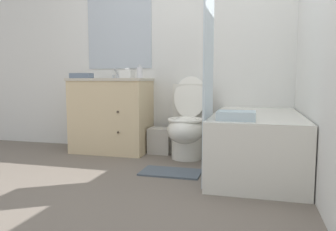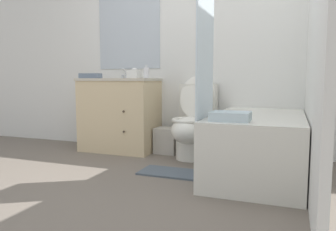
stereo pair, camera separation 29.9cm
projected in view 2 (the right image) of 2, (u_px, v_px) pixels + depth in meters
name	position (u px, v px, depth m)	size (l,w,h in m)	color
ground_plane	(125.00, 195.00, 2.39)	(14.00, 14.00, 0.00)	#6B6056
wall_back	(191.00, 44.00, 3.79)	(8.00, 0.06, 2.50)	silver
wall_right	(315.00, 27.00, 2.56)	(0.05, 2.62, 2.50)	silver
vanity_cabinet	(120.00, 114.00, 3.89)	(0.88, 0.55, 0.86)	beige
sink_faucet	(126.00, 76.00, 4.00)	(0.14, 0.12, 0.12)	silver
toilet	(192.00, 125.00, 3.49)	(0.41, 0.68, 0.88)	silver
bathtub	(258.00, 144.00, 2.90)	(0.76, 1.44, 0.53)	silver
shower_curtain	(205.00, 58.00, 2.61)	(0.02, 0.51, 2.01)	silver
wastebasket	(166.00, 141.00, 3.76)	(0.25, 0.21, 0.29)	#B7B2A8
tissue_box	(134.00, 74.00, 3.72)	(0.13, 0.14, 0.12)	white
soap_dispenser	(146.00, 72.00, 3.66)	(0.06, 0.06, 0.15)	silver
hand_towel_folded	(90.00, 76.00, 3.78)	(0.24, 0.13, 0.06)	slate
bath_towel_folded	(231.00, 116.00, 2.44)	(0.29, 0.23, 0.07)	silver
bath_mat	(170.00, 172.00, 2.95)	(0.54, 0.31, 0.02)	#4C5660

